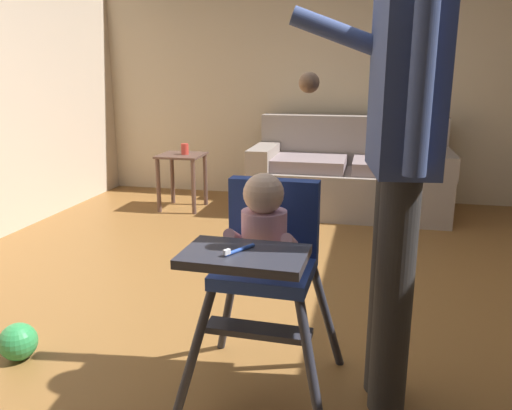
% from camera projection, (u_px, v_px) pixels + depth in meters
% --- Properties ---
extents(ground, '(6.11, 7.26, 0.10)m').
position_uv_depth(ground, '(256.00, 329.00, 2.68)').
color(ground, olive).
extents(wall_far, '(5.31, 0.06, 2.52)m').
position_uv_depth(wall_far, '(320.00, 72.00, 5.05)').
color(wall_far, beige).
rests_on(wall_far, ground).
extents(couch, '(1.76, 0.86, 0.86)m').
position_uv_depth(couch, '(350.00, 176.00, 4.72)').
color(couch, gray).
rests_on(couch, ground).
extents(high_chair, '(0.62, 0.74, 0.92)m').
position_uv_depth(high_chair, '(265.00, 248.00, 1.92)').
color(high_chair, '#2E2F3A').
rests_on(high_chair, ground).
extents(adult_standing, '(0.55, 0.50, 1.71)m').
position_uv_depth(adult_standing, '(399.00, 158.00, 1.79)').
color(adult_standing, '#2E2C2D').
rests_on(adult_standing, ground).
extents(toy_ball, '(0.17, 0.17, 0.17)m').
position_uv_depth(toy_ball, '(18.00, 342.00, 2.30)').
color(toy_ball, green).
rests_on(toy_ball, ground).
extents(side_table, '(0.40, 0.40, 0.52)m').
position_uv_depth(side_table, '(182.00, 169.00, 4.77)').
color(side_table, brown).
rests_on(side_table, ground).
extents(sippy_cup, '(0.07, 0.07, 0.10)m').
position_uv_depth(sippy_cup, '(185.00, 149.00, 4.72)').
color(sippy_cup, '#D13D33').
rests_on(sippy_cup, side_table).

